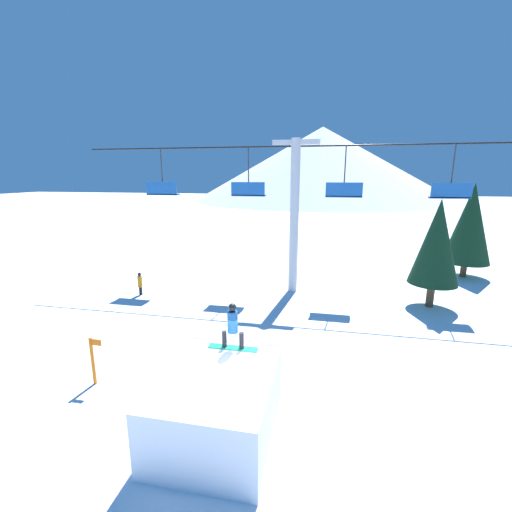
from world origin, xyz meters
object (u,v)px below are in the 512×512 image
snowboarder (233,326)px  trail_marker (93,360)px  snow_ramp (218,404)px  distant_skier (140,283)px  pine_tree_near (437,242)px

snowboarder → trail_marker: 4.62m
snow_ramp → distant_skier: (-7.15, 8.88, -0.15)m
pine_tree_near → trail_marker: 15.03m
snowboarder → distant_skier: size_ratio=1.12×
snowboarder → pine_tree_near: 11.65m
pine_tree_near → trail_marker: pine_tree_near is taller
snowboarder → pine_tree_near: (7.48, 8.88, 0.90)m
pine_tree_near → snowboarder: bearing=-130.1°
snowboarder → distant_skier: bearing=133.5°
snowboarder → pine_tree_near: pine_tree_near is taller
snowboarder → distant_skier: (-7.21, 7.60, -1.62)m
snow_ramp → trail_marker: bearing=164.0°
snow_ramp → pine_tree_near: (7.53, 10.16, 2.36)m
snow_ramp → snowboarder: 1.95m
snow_ramp → pine_tree_near: bearing=53.4°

